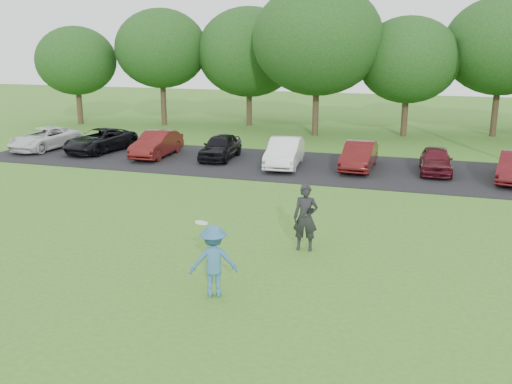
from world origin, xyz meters
TOP-DOWN VIEW (x-y plane):
  - ground at (0.00, 0.00)m, footprint 100.00×100.00m
  - parking_lot at (0.00, 13.00)m, footprint 32.00×6.50m
  - frisbee_player at (0.31, -0.57)m, footprint 1.19×0.96m
  - camera_bystander at (1.60, 2.80)m, footprint 0.69×0.48m
  - parked_cars at (-1.48, 13.01)m, footprint 30.63×4.73m
  - tree_row at (1.51, 22.76)m, footprint 42.39×9.85m

SIDE VIEW (x-z plane):
  - ground at x=0.00m, z-range 0.00..0.00m
  - parking_lot at x=0.00m, z-range 0.00..0.03m
  - parked_cars at x=-1.48m, z-range -0.02..1.23m
  - frisbee_player at x=0.31m, z-range -0.09..1.71m
  - camera_bystander at x=1.60m, z-range 0.00..1.81m
  - tree_row at x=1.51m, z-range 0.59..9.23m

